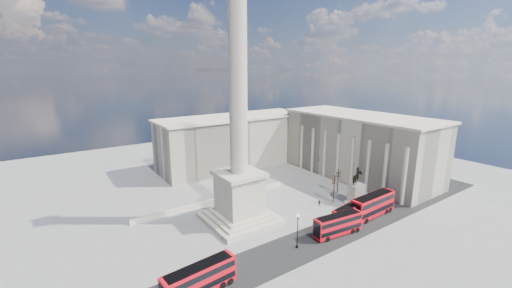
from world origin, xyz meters
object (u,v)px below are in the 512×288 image
object	(u,v)px
red_bus_c	(349,214)
equestrian_statue	(356,191)
pedestrian_walking	(350,199)
nelsons_column	(239,162)
victorian_lamp	(298,228)
red_bus_a	(200,279)
pedestrian_standing	(373,200)
red_bus_d	(373,205)
pedestrian_crossing	(319,203)
red_bus_b	(338,224)

from	to	relation	value
red_bus_c	equestrian_statue	size ratio (longest dim) A/B	1.07
pedestrian_walking	nelsons_column	bearing A→B (deg)	134.61
victorian_lamp	pedestrian_walking	distance (m)	25.20
red_bus_a	pedestrian_walking	world-z (taller)	red_bus_a
red_bus_a	red_bus_c	bearing A→B (deg)	-1.72
red_bus_c	victorian_lamp	size ratio (longest dim) A/B	1.49
nelsons_column	pedestrian_standing	distance (m)	34.79
red_bus_d	pedestrian_standing	bearing A→B (deg)	33.01
pedestrian_crossing	pedestrian_standing	bearing A→B (deg)	-139.43
red_bus_a	pedestrian_walking	xyz separation A→B (m)	(43.24, 8.54, -1.42)
victorian_lamp	red_bus_c	bearing A→B (deg)	3.63
pedestrian_crossing	victorian_lamp	bearing A→B (deg)	99.78
red_bus_d	pedestrian_walking	bearing A→B (deg)	74.68
equestrian_statue	pedestrian_walking	size ratio (longest dim) A/B	4.98
equestrian_statue	pedestrian_walking	distance (m)	2.60
red_bus_b	pedestrian_walking	xyz separation A→B (m)	(14.25, 8.55, -1.28)
red_bus_a	red_bus_b	bearing A→B (deg)	-5.00
red_bus_a	red_bus_d	world-z (taller)	red_bus_d
red_bus_d	equestrian_statue	size ratio (longest dim) A/B	1.35
red_bus_d	red_bus_b	bearing A→B (deg)	-176.73
victorian_lamp	pedestrian_walking	size ratio (longest dim) A/B	3.58
pedestrian_crossing	red_bus_b	bearing A→B (deg)	127.26
victorian_lamp	equestrian_statue	xyz separation A→B (m)	(24.44, 6.47, -0.65)
red_bus_a	pedestrian_standing	world-z (taller)	red_bus_a
red_bus_b	equestrian_statue	world-z (taller)	equestrian_statue
victorian_lamp	pedestrian_crossing	size ratio (longest dim) A/B	3.92
red_bus_a	equestrian_statue	xyz separation A→B (m)	(43.81, 7.47, 0.88)
nelsons_column	victorian_lamp	world-z (taller)	nelsons_column
red_bus_b	pedestrian_standing	bearing A→B (deg)	22.74
equestrian_statue	pedestrian_standing	world-z (taller)	equestrian_statue
red_bus_c	pedestrian_crossing	xyz separation A→B (m)	(0.83, 9.23, -1.20)
pedestrian_standing	pedestrian_crossing	bearing A→B (deg)	-46.99
nelsons_column	red_bus_a	bearing A→B (deg)	-135.93
red_bus_d	pedestrian_crossing	xyz separation A→B (m)	(-5.92, 10.10, -1.77)
red_bus_c	pedestrian_walking	size ratio (longest dim) A/B	5.32
equestrian_statue	pedestrian_walking	xyz separation A→B (m)	(-0.57, 1.07, -2.30)
pedestrian_walking	pedestrian_crossing	world-z (taller)	pedestrian_walking
nelsons_column	red_bus_b	bearing A→B (deg)	-52.05
red_bus_c	red_bus_d	bearing A→B (deg)	-14.35
equestrian_statue	pedestrian_walking	bearing A→B (deg)	118.22
equestrian_statue	red_bus_b	bearing A→B (deg)	-153.22
red_bus_c	equestrian_statue	bearing A→B (deg)	24.08
red_bus_a	red_bus_b	distance (m)	28.99
red_bus_d	pedestrian_crossing	size ratio (longest dim) A/B	7.36
red_bus_a	nelsons_column	bearing A→B (deg)	39.08
red_bus_b	victorian_lamp	world-z (taller)	victorian_lamp
nelsons_column	red_bus_b	size ratio (longest dim) A/B	4.73
red_bus_a	red_bus_d	xyz separation A→B (m)	(41.46, 1.11, 0.26)
red_bus_c	nelsons_column	bearing A→B (deg)	135.38
red_bus_a	equestrian_statue	size ratio (longest dim) A/B	1.22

